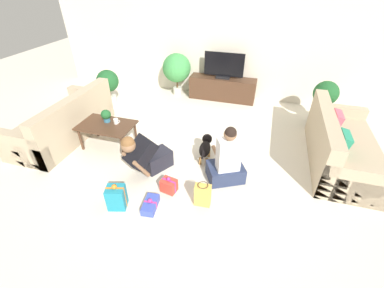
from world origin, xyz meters
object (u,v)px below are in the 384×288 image
at_px(sofa_right, 340,147).
at_px(gift_box_b, 117,197).
at_px(potted_plant_corner_right, 324,99).
at_px(mug, 116,121).
at_px(person_kneeling, 146,155).
at_px(coffee_table, 107,127).
at_px(gift_box_a, 169,185).
at_px(gift_bag_a, 203,195).
at_px(tv, 224,67).
at_px(potted_plant_back_left, 177,69).
at_px(person_sitting, 227,162).
at_px(gift_box_c, 150,205).
at_px(dog, 205,147).
at_px(tabletop_plant, 106,115).
at_px(sofa_left, 65,123).
at_px(potted_plant_corner_left, 108,84).
at_px(tv_console, 222,89).

height_order(sofa_right, gift_box_b, sofa_right).
bearing_deg(potted_plant_corner_right, mug, -151.20).
height_order(person_kneeling, mug, person_kneeling).
relative_size(coffee_table, gift_box_a, 3.76).
height_order(potted_plant_corner_right, gift_bag_a, potted_plant_corner_right).
height_order(tv, potted_plant_back_left, tv).
height_order(person_sitting, mug, person_sitting).
xyz_separation_m(tv, gift_bag_a, (0.41, -3.42, -0.62)).
bearing_deg(gift_box_c, sofa_right, 35.65).
relative_size(gift_box_c, mug, 2.89).
relative_size(dog, tabletop_plant, 2.70).
height_order(potted_plant_back_left, dog, potted_plant_back_left).
relative_size(coffee_table, gift_box_c, 2.70).
bearing_deg(gift_box_c, potted_plant_corner_right, 52.97).
height_order(sofa_right, person_sitting, person_sitting).
xyz_separation_m(sofa_left, potted_plant_corner_right, (4.62, 1.96, 0.22)).
bearing_deg(potted_plant_corner_right, dog, -135.91).
relative_size(sofa_right, dog, 3.29).
height_order(tv, potted_plant_corner_left, tv).
relative_size(gift_box_c, gift_bag_a, 0.99).
xyz_separation_m(gift_box_b, mug, (-0.72, 1.31, 0.32)).
bearing_deg(potted_plant_back_left, coffee_table, -99.17).
xyz_separation_m(potted_plant_corner_left, gift_box_b, (1.67, -2.63, -0.39)).
height_order(tv_console, potted_plant_corner_right, potted_plant_corner_right).
bearing_deg(person_kneeling, tv, 109.64).
xyz_separation_m(potted_plant_corner_left, mug, (0.95, -1.31, -0.07)).
bearing_deg(tv, mug, -119.17).
relative_size(gift_box_b, mug, 3.27).
height_order(tv_console, potted_plant_corner_left, potted_plant_corner_left).
relative_size(potted_plant_corner_right, potted_plant_corner_left, 1.01).
relative_size(sofa_right, potted_plant_back_left, 1.96).
xyz_separation_m(tv_console, potted_plant_corner_left, (-2.34, -1.16, 0.29)).
height_order(sofa_left, gift_box_a, sofa_left).
xyz_separation_m(tv, tabletop_plant, (-1.57, -2.46, -0.22)).
distance_m(coffee_table, gift_box_a, 1.64).
distance_m(sofa_right, gift_box_c, 3.11).
bearing_deg(coffee_table, gift_bag_a, -23.94).
xyz_separation_m(sofa_right, tabletop_plant, (-3.85, -0.58, 0.28)).
relative_size(gift_box_a, gift_bag_a, 0.71).
bearing_deg(tv_console, dog, -85.39).
relative_size(tv_console, potted_plant_corner_right, 1.78).
distance_m(sofa_left, potted_plant_corner_right, 5.02).
height_order(tv_console, gift_bag_a, tv_console).
relative_size(dog, gift_box_c, 1.74).
height_order(sofa_left, person_kneeling, sofa_left).
bearing_deg(person_kneeling, sofa_left, -165.10).
height_order(gift_box_a, gift_box_c, gift_box_a).
bearing_deg(potted_plant_corner_left, gift_box_a, -44.14).
bearing_deg(tv, potted_plant_back_left, -177.46).
distance_m(person_kneeling, gift_box_c, 0.79).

